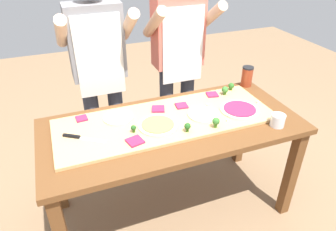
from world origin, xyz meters
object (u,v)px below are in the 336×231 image
Objects in this scene: pizza_slice_far_right at (182,106)px; pizza_slice_near_left at (135,141)px; broccoli_floret_front_left at (231,86)px; pizza_whole_beet_magenta at (240,109)px; cook_right at (178,54)px; pizza_whole_white_garlic at (204,114)px; cheese_crumble_a at (228,120)px; pizza_whole_pesto_green at (158,125)px; pizza_whole_cheese_artichoke at (118,117)px; broccoli_floret_back_mid at (134,128)px; cheese_crumble_c at (208,105)px; pizza_slice_far_left at (158,109)px; pizza_slice_center at (212,95)px; pizza_slice_near_right at (82,118)px; broccoli_floret_front_right at (216,122)px; flour_cup at (278,121)px; cheese_crumble_b at (258,102)px; broccoli_floret_back_left at (187,127)px; sauce_jar at (247,76)px; cook_left at (99,64)px; chefs_knife at (78,137)px; broccoli_floret_back_right at (225,90)px; prep_table at (173,137)px.

pizza_slice_near_left is at bearing -145.61° from pizza_slice_far_right.
pizza_whole_beet_magenta is at bearing -109.80° from broccoli_floret_front_left.
cook_right is at bearing 70.41° from pizza_slice_far_right.
pizza_whole_white_garlic reaches higher than cheese_crumble_a.
pizza_whole_pesto_green and pizza_whole_cheese_artichoke have the same top height.
pizza_slice_far_right is 1.63× the size of broccoli_floret_back_mid.
pizza_whole_beet_magenta is at bearing -0.29° from broccoli_floret_back_mid.
pizza_whole_beet_magenta is 2.95× the size of pizza_slice_near_left.
cook_right reaches higher than cheese_crumble_c.
pizza_slice_far_left is 1.09× the size of pizza_slice_center.
pizza_whole_cheese_artichoke is at bearing -17.73° from pizza_slice_near_right.
broccoli_floret_front_right is at bearing -27.28° from pizza_slice_near_right.
pizza_slice_near_left is 1.03m from cook_right.
flour_cup is at bearing -8.17° from pizza_slice_near_left.
cheese_crumble_b reaches higher than pizza_slice_near_left.
broccoli_floret_back_left reaches higher than pizza_slice_far_right.
broccoli_floret_back_mid is at bearing 170.75° from cheese_crumble_a.
pizza_slice_near_left is 1.11× the size of pizza_slice_far_right.
cheese_crumble_c is 0.52m from sauce_jar.
broccoli_floret_front_left is at bearing 56.66° from cheese_crumble_a.
cook_left is (-0.30, 0.50, 0.18)m from pizza_slice_far_left.
cheese_crumble_a reaches higher than pizza_slice_far_right.
broccoli_floret_back_mid is at bearing -10.16° from chefs_knife.
broccoli_floret_front_left is at bearing 30.84° from broccoli_floret_back_right.
pizza_slice_center is at bearing -77.37° from cook_right.
broccoli_floret_back_right reaches higher than pizza_slice_far_left.
pizza_whole_white_garlic is 2.41× the size of flour_cup.
pizza_slice_near_right is 0.45× the size of sauce_jar.
cheese_crumble_c reaches higher than pizza_slice_near_right.
pizza_slice_center is 0.49m from cook_right.
prep_table is at bearing 7.87° from pizza_whole_pesto_green.
pizza_whole_cheese_artichoke is 14.65× the size of cheese_crumble_a.
pizza_slice_center is at bearing 11.38° from chefs_knife.
broccoli_floret_back_right is 0.47m from broccoli_floret_front_right.
pizza_slice_near_right is at bearing 173.30° from pizza_slice_far_right.
pizza_slice_far_left is 6.26× the size of cheese_crumble_c.
chefs_knife is at bearing -165.33° from pizza_slice_far_left.
broccoli_floret_back_mid is at bearing -43.93° from pizza_slice_near_right.
prep_table is 28.50× the size of broccoli_floret_back_left.
pizza_slice_far_right is at bearing -167.67° from broccoli_floret_front_left.
broccoli_floret_back_left reaches higher than cheese_crumble_a.
broccoli_floret_front_right is (0.19, -0.02, 0.01)m from broccoli_floret_back_left.
broccoli_floret_back_mid reaches higher than chefs_knife.
chefs_knife is (-0.60, 0.03, 0.13)m from prep_table.
pizza_whole_white_garlic and pizza_whole_cheese_artichoke have the same top height.
pizza_slice_near_right is 1.22× the size of broccoli_floret_back_left.
pizza_whole_cheese_artichoke is (-0.32, 0.17, 0.13)m from prep_table.
pizza_slice_center is at bearing 77.85° from cheese_crumble_a.
sauce_jar is at bearing 22.98° from broccoli_floret_back_right.
pizza_whole_white_garlic is 0.90m from cook_left.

